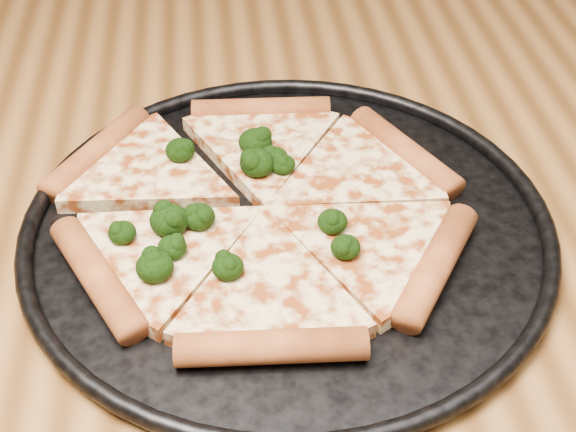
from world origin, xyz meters
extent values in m
cube|color=brown|center=(0.00, 0.00, 0.73)|extent=(1.20, 0.90, 0.04)
cube|color=brown|center=(0.54, 0.39, 0.35)|extent=(0.06, 0.06, 0.71)
cylinder|color=black|center=(0.11, -0.01, 0.75)|extent=(0.39, 0.39, 0.01)
torus|color=black|center=(0.11, -0.01, 0.76)|extent=(0.40, 0.40, 0.01)
cylinder|color=#C26630|center=(0.21, 0.06, 0.77)|extent=(0.08, 0.12, 0.02)
cylinder|color=#C26630|center=(0.10, 0.13, 0.77)|extent=(0.12, 0.03, 0.02)
cylinder|color=#C26630|center=(-0.04, 0.09, 0.77)|extent=(0.09, 0.12, 0.02)
cylinder|color=#C26630|center=(-0.03, -0.06, 0.77)|extent=(0.08, 0.12, 0.02)
cylinder|color=#C26630|center=(0.08, -0.14, 0.77)|extent=(0.12, 0.03, 0.02)
cylinder|color=#C26630|center=(0.21, -0.08, 0.77)|extent=(0.09, 0.12, 0.02)
ellipsoid|color=black|center=(0.14, -0.03, 0.77)|extent=(0.02, 0.02, 0.02)
ellipsoid|color=black|center=(0.09, 0.04, 0.78)|extent=(0.03, 0.03, 0.02)
ellipsoid|color=black|center=(-0.01, -0.03, 0.77)|extent=(0.02, 0.02, 0.02)
ellipsoid|color=black|center=(0.04, -0.02, 0.78)|extent=(0.02, 0.02, 0.02)
ellipsoid|color=black|center=(0.02, -0.02, 0.78)|extent=(0.03, 0.03, 0.02)
ellipsoid|color=black|center=(0.09, 0.07, 0.78)|extent=(0.03, 0.03, 0.02)
ellipsoid|color=black|center=(0.03, 0.07, 0.78)|extent=(0.02, 0.02, 0.02)
ellipsoid|color=black|center=(0.02, -0.05, 0.77)|extent=(0.02, 0.02, 0.02)
ellipsoid|color=black|center=(0.10, 0.05, 0.77)|extent=(0.02, 0.02, 0.02)
ellipsoid|color=black|center=(0.06, -0.07, 0.77)|extent=(0.02, 0.02, 0.02)
ellipsoid|color=black|center=(0.01, -0.07, 0.78)|extent=(0.03, 0.03, 0.02)
ellipsoid|color=black|center=(0.14, -0.06, 0.77)|extent=(0.02, 0.02, 0.02)
ellipsoid|color=black|center=(0.11, 0.04, 0.77)|extent=(0.02, 0.02, 0.02)
camera|label=1|loc=(0.06, -0.47, 1.16)|focal=49.84mm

